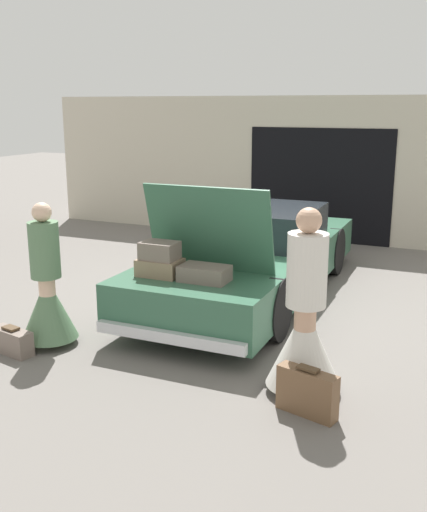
{
  "coord_description": "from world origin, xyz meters",
  "views": [
    {
      "loc": [
        2.75,
        -7.68,
        2.62
      ],
      "look_at": [
        0.0,
        -1.37,
        0.88
      ],
      "focal_mm": 42.0,
      "sensor_mm": 36.0,
      "label": 1
    }
  ],
  "objects_px": {
    "car": "(253,256)",
    "suitcase_beside_right_person": "(307,392)",
    "person_right": "(305,330)",
    "suitcase_beside_left_person": "(12,341)",
    "person_left": "(48,295)"
  },
  "relations": [
    {
      "from": "car",
      "to": "suitcase_beside_left_person",
      "type": "height_order",
      "value": "car"
    },
    {
      "from": "person_left",
      "to": "person_right",
      "type": "height_order",
      "value": "person_right"
    },
    {
      "from": "car",
      "to": "suitcase_beside_right_person",
      "type": "bearing_deg",
      "value": -62.08
    },
    {
      "from": "car",
      "to": "suitcase_beside_right_person",
      "type": "height_order",
      "value": "car"
    },
    {
      "from": "car",
      "to": "person_right",
      "type": "distance_m",
      "value": 3.02
    },
    {
      "from": "suitcase_beside_right_person",
      "to": "car",
      "type": "bearing_deg",
      "value": 117.92
    },
    {
      "from": "person_right",
      "to": "suitcase_beside_right_person",
      "type": "xyz_separation_m",
      "value": [
        0.14,
        -0.39,
        -0.41
      ]
    },
    {
      "from": "person_right",
      "to": "suitcase_beside_left_person",
      "type": "xyz_separation_m",
      "value": [
        -3.13,
        -0.38,
        -0.48
      ]
    },
    {
      "from": "car",
      "to": "suitcase_beside_left_person",
      "type": "bearing_deg",
      "value": -118.96
    },
    {
      "from": "person_left",
      "to": "person_right",
      "type": "xyz_separation_m",
      "value": [
        2.92,
        -0.0,
        0.05
      ]
    },
    {
      "from": "car",
      "to": "person_left",
      "type": "bearing_deg",
      "value": -118.92
    },
    {
      "from": "person_right",
      "to": "suitcase_beside_right_person",
      "type": "distance_m",
      "value": 0.59
    },
    {
      "from": "person_right",
      "to": "suitcase_beside_right_person",
      "type": "bearing_deg",
      "value": -164.52
    },
    {
      "from": "suitcase_beside_left_person",
      "to": "suitcase_beside_right_person",
      "type": "relative_size",
      "value": 0.97
    },
    {
      "from": "person_left",
      "to": "suitcase_beside_left_person",
      "type": "height_order",
      "value": "person_left"
    }
  ]
}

